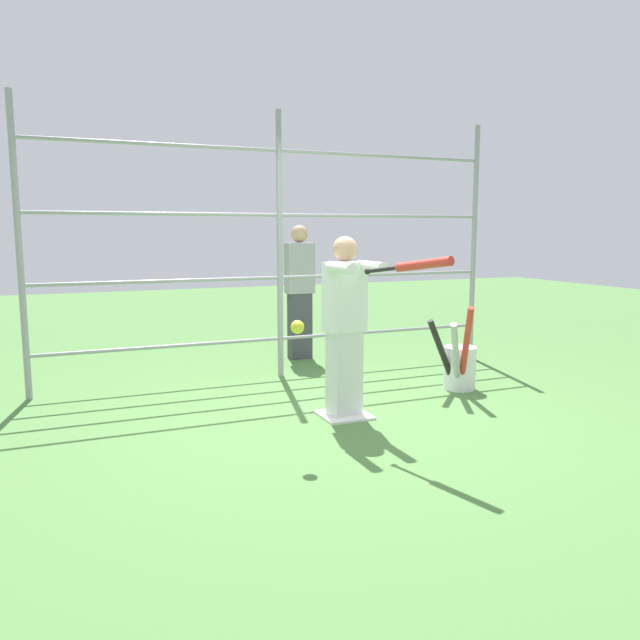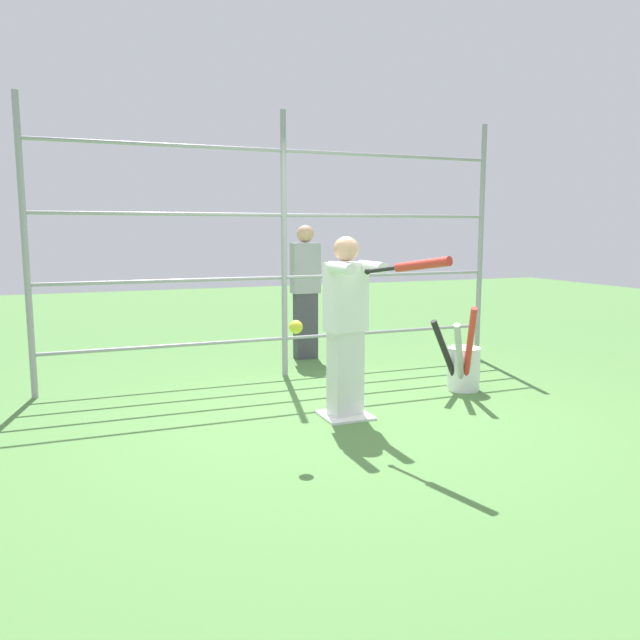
% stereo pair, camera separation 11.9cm
% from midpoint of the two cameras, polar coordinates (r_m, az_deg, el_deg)
% --- Properties ---
extents(ground_plane, '(24.00, 24.00, 0.00)m').
position_cam_midpoint_polar(ground_plane, '(5.29, 2.96, -8.78)').
color(ground_plane, '#4C7A3D').
extents(home_plate, '(0.40, 0.40, 0.02)m').
position_cam_midpoint_polar(home_plate, '(5.29, 2.96, -8.68)').
color(home_plate, white).
rests_on(home_plate, ground).
extents(fence_backstop, '(4.97, 0.06, 2.76)m').
position_cam_midpoint_polar(fence_backstop, '(6.55, -2.79, 6.74)').
color(fence_backstop, '#939399').
rests_on(fence_backstop, ground).
extents(batter, '(0.38, 0.55, 1.50)m').
position_cam_midpoint_polar(batter, '(5.10, 3.10, -0.10)').
color(batter, silver).
rests_on(batter, ground).
extents(baseball_bat_swinging, '(0.27, 0.81, 0.17)m').
position_cam_midpoint_polar(baseball_bat_swinging, '(4.36, 9.42, 4.94)').
color(baseball_bat_swinging, black).
extents(softball_in_flight, '(0.10, 0.10, 0.10)m').
position_cam_midpoint_polar(softball_in_flight, '(4.33, -1.44, -0.64)').
color(softball_in_flight, yellow).
extents(bat_bucket, '(0.59, 0.59, 0.87)m').
position_cam_midpoint_polar(bat_bucket, '(6.21, 13.46, -4.10)').
color(bat_bucket, white).
rests_on(bat_bucket, ground).
extents(bystander_behind_fence, '(0.33, 0.21, 1.61)m').
position_cam_midpoint_polar(bystander_behind_fence, '(7.50, -0.89, 2.78)').
color(bystander_behind_fence, '#3F3F47').
rests_on(bystander_behind_fence, ground).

